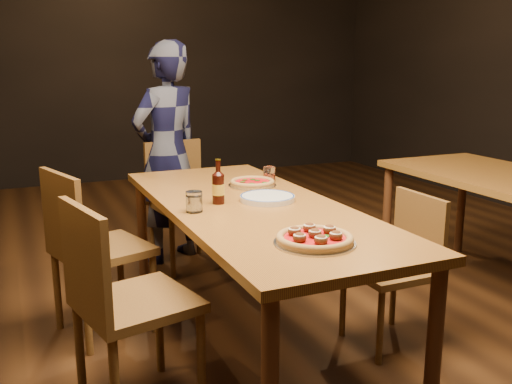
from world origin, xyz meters
name	(u,v)px	position (x,y,z in m)	size (l,w,h in m)	color
ground	(252,345)	(0.00, 0.00, 0.00)	(9.00, 9.00, 0.00)	black
table_main	(252,218)	(0.00, 0.00, 0.68)	(0.80, 2.00, 0.75)	brown
chair_main_nw	(137,301)	(-0.63, -0.27, 0.47)	(0.44, 0.44, 0.94)	#593317
chair_main_sw	(103,248)	(-0.65, 0.47, 0.47)	(0.44, 0.44, 0.94)	#593317
chair_main_e	(389,269)	(0.65, -0.25, 0.41)	(0.38, 0.38, 0.81)	#593317
chair_end	(185,203)	(0.04, 1.28, 0.46)	(0.43, 0.43, 0.91)	#593317
pizza_meatball	(315,238)	(-0.02, -0.66, 0.77)	(0.31, 0.31, 0.06)	#B7B7BF
pizza_margherita	(252,183)	(0.17, 0.38, 0.77)	(0.27, 0.27, 0.04)	#B7B7BF
plate_stack	(267,198)	(0.10, 0.03, 0.76)	(0.27, 0.27, 0.03)	white
beer_bottle	(218,188)	(-0.15, 0.07, 0.83)	(0.06, 0.06, 0.21)	black
water_glass	(194,202)	(-0.30, -0.03, 0.80)	(0.08, 0.08, 0.10)	white
amber_glass	(269,174)	(0.30, 0.45, 0.79)	(0.07, 0.07, 0.09)	#AD3913
diner	(167,153)	(-0.02, 1.47, 0.78)	(0.57, 0.38, 1.57)	black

